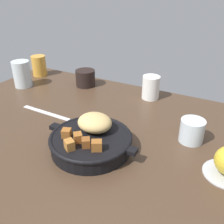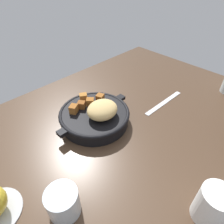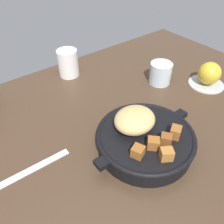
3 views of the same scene
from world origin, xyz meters
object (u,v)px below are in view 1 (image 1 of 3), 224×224
Objects in this scene: cast_iron_skillet at (91,139)px; water_glass_tall at (22,74)px; butter_knife at (46,113)px; water_glass_short at (192,131)px; white_creamer_pitcher at (151,87)px; coffee_mug_dark at (85,78)px; juice_glass_amber at (39,66)px.

water_glass_tall is (-49.47, 24.14, 2.32)cm from cast_iron_skillet.
water_glass_tall reaches higher than butter_knife.
water_glass_short reaches higher than butter_knife.
white_creamer_pitcher is 1.08× the size of coffee_mug_dark.
cast_iron_skillet is at bearing -54.60° from coffee_mug_dark.
water_glass_tall reaches higher than water_glass_short.
coffee_mug_dark is at bearing 125.40° from cast_iron_skillet.
cast_iron_skillet is at bearing -144.33° from water_glass_short.
water_glass_short is at bearing -22.59° from coffee_mug_dark.
coffee_mug_dark is at bearing -177.59° from white_creamer_pitcher.
water_glass_tall is (3.07, -13.59, 0.81)cm from juice_glass_amber.
cast_iron_skillet is 2.88× the size of juice_glass_amber.
coffee_mug_dark is (-1.63, 27.36, 3.23)cm from butter_knife.
cast_iron_skillet reaches higher than coffee_mug_dark.
white_creamer_pitcher is at bearing 2.41° from coffee_mug_dark.
water_glass_tall reaches higher than white_creamer_pitcher.
water_glass_tall reaches higher than juice_glass_amber.
juice_glass_amber is at bearing 178.72° from coffee_mug_dark.
water_glass_short is (75.62, -21.17, -1.26)cm from juice_glass_amber.
water_glass_tall is (-52.02, -14.23, 1.03)cm from white_creamer_pitcher.
juice_glass_amber is (-55.09, -0.64, 0.22)cm from white_creamer_pitcher.
water_glass_tall is (-23.08, -13.01, 2.03)cm from coffee_mug_dark.
juice_glass_amber is 13.96cm from water_glass_tall.
coffee_mug_dark is 0.88× the size of juice_glass_amber.
cast_iron_skillet is 2.45× the size of water_glass_tall.
cast_iron_skillet reaches higher than butter_knife.
white_creamer_pitcher reaches higher than butter_knife.
cast_iron_skillet is at bearing -26.01° from water_glass_tall.
water_glass_short is (23.08, 16.56, 0.25)cm from cast_iron_skillet.
butter_knife is at bearing -45.17° from juice_glass_amber.
butter_knife is 2.29× the size of white_creamer_pitcher.
butter_knife is 1.85× the size of water_glass_tall.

